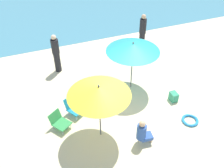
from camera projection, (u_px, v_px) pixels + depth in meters
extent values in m
plane|color=beige|center=(127.00, 111.00, 8.84)|extent=(40.00, 40.00, 0.00)
cylinder|color=#4C4C51|center=(132.00, 66.00, 9.29)|extent=(0.04, 0.04, 1.91)
cone|color=teal|center=(133.00, 47.00, 8.78)|extent=(1.92, 1.92, 0.29)
sphere|color=#4C4C51|center=(133.00, 43.00, 8.67)|extent=(0.06, 0.06, 0.06)
cylinder|color=#4C4C51|center=(100.00, 113.00, 7.39)|extent=(0.04, 0.04, 1.96)
cone|color=yellow|center=(99.00, 91.00, 6.87)|extent=(1.80, 1.80, 0.29)
sphere|color=#4C4C51|center=(99.00, 86.00, 6.76)|extent=(0.06, 0.06, 0.06)
cube|color=white|center=(98.00, 82.00, 9.77)|extent=(0.47, 0.54, 0.03)
cube|color=white|center=(92.00, 79.00, 9.58)|extent=(0.17, 0.54, 0.39)
cylinder|color=silver|center=(101.00, 80.00, 10.05)|extent=(0.02, 0.02, 0.20)
cylinder|color=silver|center=(104.00, 86.00, 9.73)|extent=(0.02, 0.02, 0.20)
cylinder|color=silver|center=(92.00, 82.00, 9.95)|extent=(0.02, 0.02, 0.20)
cylinder|color=silver|center=(95.00, 88.00, 9.64)|extent=(0.02, 0.02, 0.20)
cube|color=#33934C|center=(62.00, 124.00, 8.08)|extent=(0.67, 0.68, 0.03)
cube|color=#33934C|center=(55.00, 117.00, 8.09)|extent=(0.46, 0.38, 0.34)
cylinder|color=silver|center=(71.00, 125.00, 8.18)|extent=(0.02, 0.02, 0.19)
cylinder|color=silver|center=(63.00, 133.00, 7.94)|extent=(0.02, 0.02, 0.19)
cylinder|color=silver|center=(61.00, 120.00, 8.36)|extent=(0.02, 0.02, 0.19)
cylinder|color=silver|center=(54.00, 127.00, 8.12)|extent=(0.02, 0.02, 0.19)
cube|color=teal|center=(76.00, 110.00, 8.56)|extent=(0.65, 0.65, 0.03)
cube|color=teal|center=(70.00, 102.00, 8.55)|extent=(0.49, 0.38, 0.41)
cylinder|color=silver|center=(84.00, 111.00, 8.66)|extent=(0.02, 0.02, 0.21)
cylinder|color=silver|center=(77.00, 118.00, 8.42)|extent=(0.02, 0.02, 0.21)
cylinder|color=silver|center=(76.00, 107.00, 8.84)|extent=(0.02, 0.02, 0.21)
cylinder|color=silver|center=(69.00, 113.00, 8.61)|extent=(0.02, 0.02, 0.21)
cube|color=#2D519E|center=(146.00, 136.00, 7.63)|extent=(0.39, 0.33, 0.12)
cylinder|color=#DBAD84|center=(151.00, 138.00, 7.74)|extent=(0.12, 0.12, 0.24)
cylinder|color=#2D519E|center=(141.00, 132.00, 7.43)|extent=(0.29, 0.29, 0.52)
sphere|color=#DBAD84|center=(142.00, 124.00, 7.21)|extent=(0.19, 0.19, 0.19)
cylinder|color=black|center=(142.00, 42.00, 11.72)|extent=(0.26, 0.26, 0.92)
cylinder|color=black|center=(143.00, 26.00, 11.22)|extent=(0.30, 0.30, 0.68)
sphere|color=#DBAD84|center=(144.00, 17.00, 10.94)|extent=(0.21, 0.21, 0.21)
cylinder|color=black|center=(58.00, 62.00, 10.46)|extent=(0.26, 0.26, 0.86)
cylinder|color=black|center=(55.00, 47.00, 10.00)|extent=(0.31, 0.31, 0.62)
sphere|color=beige|center=(53.00, 37.00, 9.74)|extent=(0.20, 0.20, 0.20)
torus|color=#238CD8|center=(190.00, 120.00, 8.42)|extent=(0.56, 0.56, 0.09)
cube|color=#389970|center=(174.00, 97.00, 9.16)|extent=(0.24, 0.31, 0.34)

